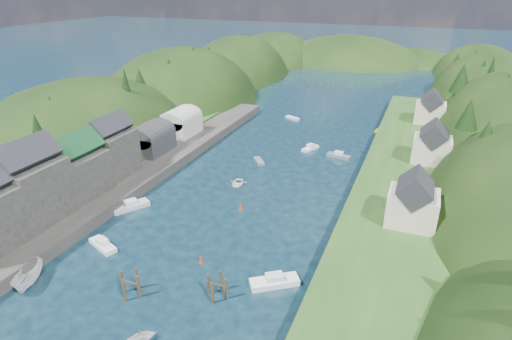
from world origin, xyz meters
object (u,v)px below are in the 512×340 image
at_px(piling_cluster_near, 131,286).
at_px(piling_cluster_far, 217,288).
at_px(channel_buoy_near, 201,260).
at_px(channel_buoy_far, 240,207).

bearing_deg(piling_cluster_near, piling_cluster_far, 19.98).
xyz_separation_m(piling_cluster_near, piling_cluster_far, (9.90, 3.60, -0.01)).
distance_m(channel_buoy_near, channel_buoy_far, 15.55).
bearing_deg(channel_buoy_far, piling_cluster_near, -98.81).
height_order(piling_cluster_far, channel_buoy_far, piling_cluster_far).
relative_size(piling_cluster_near, channel_buoy_far, 3.36).
relative_size(piling_cluster_near, channel_buoy_near, 3.36).
height_order(piling_cluster_near, channel_buoy_near, piling_cluster_near).
bearing_deg(channel_buoy_near, channel_buoy_far, 93.68).
xyz_separation_m(channel_buoy_near, channel_buoy_far, (-1.00, 15.52, 0.00)).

